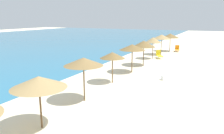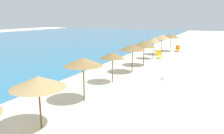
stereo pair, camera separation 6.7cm
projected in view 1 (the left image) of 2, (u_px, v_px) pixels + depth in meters
The scene contains 12 objects.
ground_plane at pixel (143, 88), 16.98m from camera, with size 160.00×160.00×0.00m, color beige.
beach_umbrella_3 at pixel (39, 82), 10.45m from camera, with size 2.61×2.61×2.57m.
beach_umbrella_4 at pixel (83, 62), 13.92m from camera, with size 2.47×2.47×2.81m.
beach_umbrella_5 at pixel (112, 55), 17.94m from camera, with size 2.02×2.02×2.53m.
beach_umbrella_6 at pixel (132, 47), 21.36m from camera, with size 2.47×2.47×2.74m.
beach_umbrella_7 at pixel (144, 44), 24.50m from camera, with size 2.53×2.53×2.76m.
beach_umbrella_8 at pixel (153, 40), 28.48m from camera, with size 2.08×2.08×2.78m.
beach_umbrella_9 at pixel (162, 37), 31.63m from camera, with size 2.56×2.56×2.86m.
beach_umbrella_10 at pixel (170, 36), 34.93m from camera, with size 2.68×2.68×2.75m.
lounge_chair_0 at pixel (159, 55), 29.31m from camera, with size 1.56×1.23×1.05m.
lounge_chair_1 at pixel (177, 49), 35.17m from camera, with size 1.54×0.91×0.96m.
cooler_box at pixel (164, 78), 19.18m from camera, with size 0.41×0.42×0.36m, color white.
Camera 1 is at (-15.65, -4.89, 5.24)m, focal length 36.15 mm.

